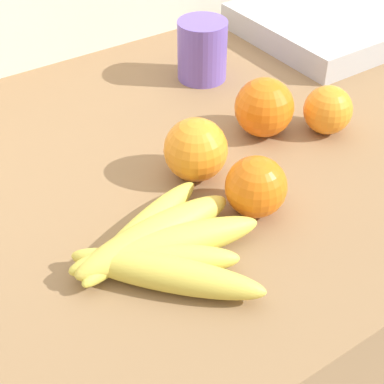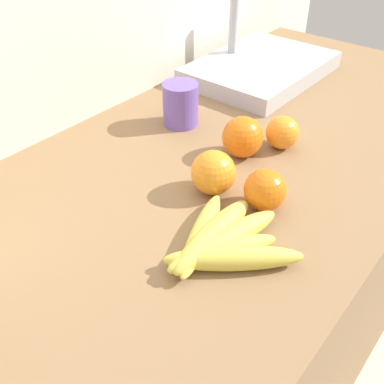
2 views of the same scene
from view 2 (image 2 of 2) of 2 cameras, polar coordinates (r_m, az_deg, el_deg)
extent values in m
plane|color=beige|center=(1.54, 3.30, -22.93)|extent=(6.00, 6.00, 0.00)
cube|color=olive|center=(1.19, 4.04, -12.70)|extent=(1.52, 0.68, 0.85)
cube|color=silver|center=(1.22, -9.54, 2.70)|extent=(1.92, 0.06, 1.30)
ellipsoid|color=#DECA4C|center=(0.65, 5.32, -8.41)|extent=(0.16, 0.18, 0.04)
ellipsoid|color=#DBC74C|center=(0.66, 4.04, -7.52)|extent=(0.16, 0.12, 0.03)
ellipsoid|color=#D9CA4C|center=(0.67, 4.19, -6.16)|extent=(0.21, 0.09, 0.04)
ellipsoid|color=#DDC64C|center=(0.68, 2.77, -5.50)|extent=(0.20, 0.05, 0.04)
ellipsoid|color=#D9D04C|center=(0.69, 1.26, -5.29)|extent=(0.19, 0.10, 0.03)
sphere|color=orange|center=(0.77, 2.73, 2.49)|extent=(0.08, 0.08, 0.08)
sphere|color=orange|center=(0.92, 11.44, 7.45)|extent=(0.07, 0.07, 0.07)
sphere|color=orange|center=(0.75, 9.30, 0.26)|extent=(0.07, 0.07, 0.07)
sphere|color=orange|center=(0.88, 6.47, 6.98)|extent=(0.08, 0.08, 0.08)
cube|color=#B7BABF|center=(1.25, 8.79, 15.33)|extent=(0.39, 0.27, 0.04)
cylinder|color=#B2B2B7|center=(1.26, 5.31, 20.33)|extent=(0.02, 0.02, 0.14)
cylinder|color=#6E56BF|center=(0.98, -1.48, 11.14)|extent=(0.08, 0.08, 0.09)
camera|label=1|loc=(0.22, 66.21, 6.05)|focal=54.05mm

